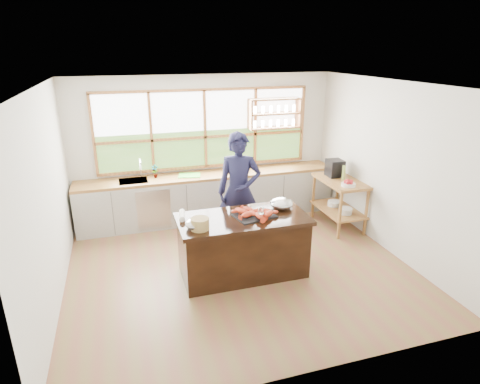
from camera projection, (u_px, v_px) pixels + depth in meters
name	position (u px, v px, depth m)	size (l,w,h in m)	color
ground_plane	(239.00, 266.00, 6.13)	(5.00, 5.00, 0.00)	brown
room_shell	(231.00, 147.00, 6.00)	(5.02, 4.52, 2.71)	beige
back_counter	(209.00, 196.00, 7.72)	(4.90, 0.63, 0.90)	#B6B3AB
right_shelf_unit	(340.00, 195.00, 7.32)	(0.62, 1.10, 0.90)	olive
island	(243.00, 245.00, 5.80)	(1.85, 0.90, 0.90)	black
cook	(239.00, 191.00, 6.48)	(0.70, 0.46, 1.92)	#161633
potted_plant	(155.00, 171.00, 7.31)	(0.13, 0.09, 0.25)	slate
cutting_board	(190.00, 175.00, 7.47)	(0.40, 0.30, 0.01)	#52CA37
espresso_machine	(335.00, 168.00, 7.39)	(0.27, 0.29, 0.31)	black
wine_bottle	(344.00, 173.00, 7.20)	(0.07, 0.07, 0.26)	#96B44F
fruit_bowl	(349.00, 184.00, 6.90)	(0.25, 0.25, 0.11)	silver
slate_board	(254.00, 216.00, 5.67)	(0.55, 0.40, 0.02)	black
lobster_pile	(254.00, 213.00, 5.64)	(0.55, 0.48, 0.08)	red
mixing_bowl_left	(196.00, 224.00, 5.29)	(0.29, 0.29, 0.14)	#BABCC1
mixing_bowl_right	(282.00, 204.00, 5.94)	(0.34, 0.34, 0.17)	#BABCC1
wine_glass	(261.00, 212.00, 5.41)	(0.08, 0.08, 0.22)	white
wicker_basket	(200.00, 224.00, 5.25)	(0.24, 0.24, 0.16)	tan
parchment_roll	(182.00, 215.00, 5.61)	(0.08, 0.08, 0.30)	white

